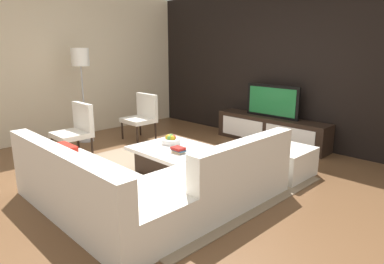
{
  "coord_description": "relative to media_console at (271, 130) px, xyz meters",
  "views": [
    {
      "loc": [
        3.33,
        -2.93,
        1.74
      ],
      "look_at": [
        -0.06,
        0.41,
        0.56
      ],
      "focal_mm": 31.89,
      "sensor_mm": 36.0,
      "label": 1
    }
  ],
  "objects": [
    {
      "name": "coffee_table",
      "position": [
        -0.1,
        -2.3,
        -0.05
      ],
      "size": [
        1.08,
        0.93,
        0.38
      ],
      "color": "black",
      "rests_on": "ground"
    },
    {
      "name": "ottoman",
      "position": [
        1.01,
        -1.25,
        -0.05
      ],
      "size": [
        0.7,
        0.7,
        0.4
      ],
      "primitive_type": "cube",
      "color": "white",
      "rests_on": "ground"
    },
    {
      "name": "feature_wall_back",
      "position": [
        0.0,
        0.3,
        1.15
      ],
      "size": [
        6.4,
        0.12,
        2.8
      ],
      "primitive_type": "cube",
      "color": "black",
      "rests_on": "ground"
    },
    {
      "name": "area_rug",
      "position": [
        -0.1,
        -2.4,
        -0.24
      ],
      "size": [
        3.14,
        2.72,
        0.01
      ],
      "primitive_type": "cube",
      "color": "gray",
      "rests_on": "ground"
    },
    {
      "name": "floor_lamp",
      "position": [
        -2.56,
        -2.35,
        1.21
      ],
      "size": [
        0.32,
        0.32,
        1.73
      ],
      "color": "#A5A5AA",
      "rests_on": "ground"
    },
    {
      "name": "television",
      "position": [
        0.0,
        0.0,
        0.54
      ],
      "size": [
        1.06,
        0.06,
        0.58
      ],
      "color": "black",
      "rests_on": "media_console"
    },
    {
      "name": "book_stack",
      "position": [
        0.12,
        -2.42,
        0.17
      ],
      "size": [
        0.19,
        0.13,
        0.08
      ],
      "color": "#CCB78C",
      "rests_on": "coffee_table"
    },
    {
      "name": "accent_chair_near",
      "position": [
        -1.79,
        -2.89,
        0.24
      ],
      "size": [
        0.56,
        0.52,
        0.87
      ],
      "rotation": [
        0.0,
        0.0,
        0.07
      ],
      "color": "black",
      "rests_on": "ground"
    },
    {
      "name": "accent_chair_far",
      "position": [
        -1.94,
        -1.47,
        0.24
      ],
      "size": [
        0.57,
        0.51,
        0.87
      ],
      "rotation": [
        0.0,
        0.0,
        -0.14
      ],
      "color": "black",
      "rests_on": "ground"
    },
    {
      "name": "sectional_couch",
      "position": [
        0.51,
        -3.23,
        0.02
      ],
      "size": [
        2.29,
        2.44,
        0.79
      ],
      "color": "white",
      "rests_on": "ground"
    },
    {
      "name": "ground_plane",
      "position": [
        0.0,
        -2.4,
        -0.25
      ],
      "size": [
        14.0,
        14.0,
        0.0
      ],
      "primitive_type": "plane",
      "color": "brown"
    },
    {
      "name": "fruit_bowl",
      "position": [
        -0.28,
        -2.2,
        0.18
      ],
      "size": [
        0.28,
        0.28,
        0.14
      ],
      "color": "silver",
      "rests_on": "coffee_table"
    },
    {
      "name": "media_console",
      "position": [
        0.0,
        0.0,
        0.0
      ],
      "size": [
        2.18,
        0.44,
        0.5
      ],
      "color": "black",
      "rests_on": "ground"
    },
    {
      "name": "side_wall_left",
      "position": [
        -3.2,
        -2.2,
        1.15
      ],
      "size": [
        0.12,
        5.2,
        2.8
      ],
      "primitive_type": "cube",
      "color": "beige",
      "rests_on": "ground"
    }
  ]
}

